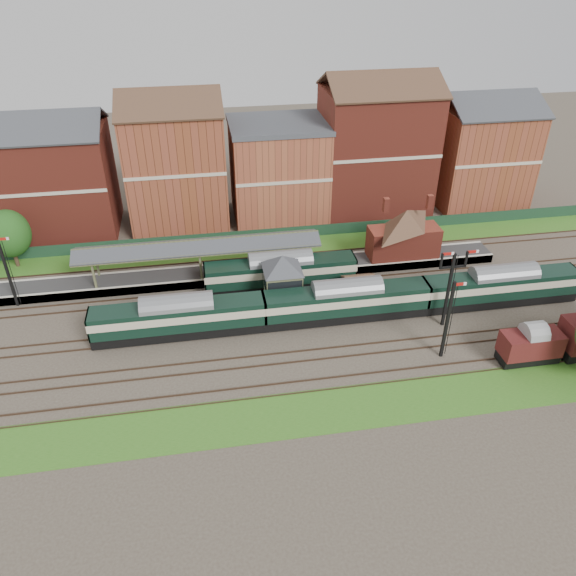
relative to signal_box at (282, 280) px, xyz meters
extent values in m
plane|color=#473D33|center=(3.00, -3.25, -3.19)|extent=(160.00, 160.00, 0.00)
cube|color=#2D6619|center=(3.00, 12.75, -3.16)|extent=(90.00, 4.50, 0.06)
cube|color=#2D6619|center=(3.00, -15.25, -3.16)|extent=(90.00, 5.00, 0.06)
cube|color=#193823|center=(3.00, 14.75, -2.44)|extent=(90.00, 0.12, 1.50)
cube|color=#2D2D2D|center=(-2.00, 6.50, -2.69)|extent=(55.00, 3.40, 1.00)
cube|color=#5E7150|center=(0.00, 0.00, -1.99)|extent=(3.40, 3.20, 2.40)
cube|color=#505133|center=(0.00, 0.00, 0.21)|extent=(3.60, 3.40, 2.00)
pyramid|color=#383A3F|center=(0.00, 0.00, 2.01)|extent=(5.40, 5.40, 1.60)
cube|color=brown|center=(8.00, 0.00, -2.09)|extent=(3.00, 2.40, 2.20)
cube|color=#4C3323|center=(8.00, -0.65, -0.64)|extent=(3.20, 1.34, 0.79)
cube|color=#4C3323|center=(8.00, 0.65, -0.64)|extent=(3.20, 1.34, 0.79)
cube|color=maroon|center=(15.00, 6.50, -0.44)|extent=(8.00, 3.00, 3.50)
pyramid|color=#4C3323|center=(15.00, 6.50, 2.41)|extent=(8.10, 8.10, 2.20)
cube|color=maroon|center=(12.50, 6.50, 2.91)|extent=(0.60, 0.60, 1.60)
cube|color=maroon|center=(17.50, 6.50, 2.91)|extent=(0.60, 0.60, 1.60)
cube|color=#505133|center=(-19.00, 5.20, -0.49)|extent=(0.22, 0.22, 3.40)
cube|color=#505133|center=(3.00, 7.80, -0.49)|extent=(0.22, 0.22, 3.40)
cube|color=#383A3F|center=(-8.00, 5.55, 1.41)|extent=(26.00, 1.99, 0.90)
cube|color=#383A3F|center=(-8.00, 7.45, 1.41)|extent=(26.00, 1.99, 0.90)
cube|color=#505133|center=(-8.00, 6.50, 1.79)|extent=(26.00, 0.20, 0.20)
cube|color=black|center=(15.00, -5.75, 0.81)|extent=(0.25, 0.25, 8.00)
cube|color=black|center=(15.00, -5.75, 3.41)|extent=(2.60, 0.18, 0.18)
cube|color=#B2140F|center=(14.35, -5.75, 4.86)|extent=(1.10, 0.08, 0.25)
cube|color=#B2140F|center=(16.75, -5.75, 4.86)|extent=(1.10, 0.08, 0.25)
cube|color=black|center=(-27.00, 4.75, 0.81)|extent=(0.25, 0.25, 8.00)
cube|color=#B2140F|center=(-26.45, 4.75, 4.51)|extent=(1.10, 0.08, 0.25)
cube|color=black|center=(13.00, -10.25, 0.81)|extent=(0.25, 0.25, 8.00)
cube|color=#B2140F|center=(13.55, -10.25, 4.51)|extent=(1.10, 0.08, 0.25)
cube|color=maroon|center=(-25.00, 21.75, 3.31)|extent=(14.00, 10.00, 13.00)
cube|color=brown|center=(-10.00, 21.75, 4.31)|extent=(12.00, 10.00, 15.00)
cube|color=#974E30|center=(3.00, 21.75, 2.81)|extent=(12.00, 10.00, 12.00)
cube|color=maroon|center=(16.00, 21.75, 4.81)|extent=(14.00, 10.00, 16.00)
cube|color=brown|center=(31.00, 21.75, 3.31)|extent=(12.00, 10.00, 13.00)
cube|color=black|center=(-10.41, -3.25, -2.54)|extent=(16.23, 2.27, 0.99)
cube|color=black|center=(-10.41, -3.25, -0.87)|extent=(16.23, 2.53, 2.34)
cube|color=beige|center=(-10.41, -3.25, -0.59)|extent=(16.25, 2.57, 0.81)
cube|color=slate|center=(-10.41, -3.25, 0.44)|extent=(16.23, 2.53, 0.54)
cube|color=black|center=(5.82, -3.25, -2.54)|extent=(16.23, 2.27, 0.99)
cube|color=black|center=(5.82, -3.25, -0.87)|extent=(16.23, 2.53, 2.34)
cube|color=beige|center=(5.82, -3.25, -0.59)|extent=(16.25, 2.57, 0.81)
cube|color=slate|center=(5.82, -3.25, 0.44)|extent=(16.23, 2.53, 0.54)
cube|color=black|center=(22.05, -3.25, -2.54)|extent=(16.23, 2.27, 0.99)
cube|color=black|center=(22.05, -3.25, -0.87)|extent=(16.23, 2.53, 2.34)
cube|color=beige|center=(22.05, -3.25, -0.59)|extent=(16.25, 2.57, 0.81)
cube|color=slate|center=(22.05, -3.25, 0.44)|extent=(16.23, 2.53, 0.54)
cube|color=black|center=(0.32, 3.25, -2.54)|extent=(16.08, 2.25, 0.98)
cube|color=black|center=(0.32, 3.25, -0.89)|extent=(16.08, 2.50, 2.32)
cube|color=beige|center=(0.32, 3.25, -0.61)|extent=(16.10, 2.54, 0.80)
cube|color=slate|center=(0.32, 3.25, 0.41)|extent=(16.08, 2.50, 0.54)
cube|color=black|center=(20.28, -12.25, -2.64)|extent=(5.28, 1.95, 0.79)
cube|color=#441413|center=(20.28, -12.25, -1.18)|extent=(5.28, 2.29, 2.11)
cube|color=gray|center=(20.28, -12.25, -0.02)|extent=(5.28, 2.29, 0.39)
cylinder|color=#382619|center=(-28.82, 13.13, -1.57)|extent=(0.44, 0.44, 3.25)
ellipsoid|color=#164112|center=(-28.82, 13.13, 1.03)|extent=(4.76, 4.76, 5.47)
camera|label=1|loc=(-7.39, -47.03, 29.82)|focal=35.00mm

